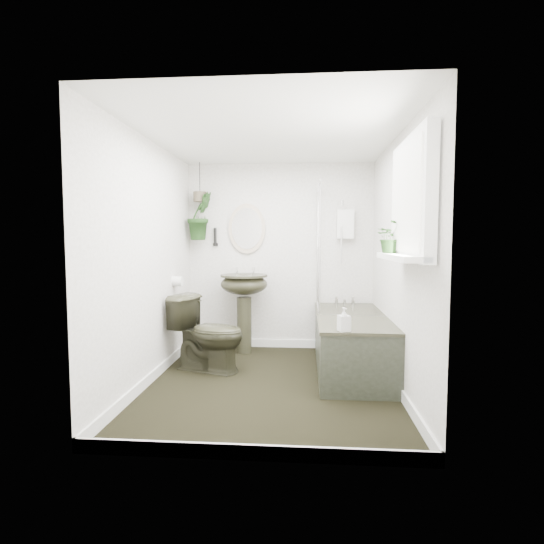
{
  "coord_description": "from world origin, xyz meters",
  "views": [
    {
      "loc": [
        0.32,
        -3.89,
        1.35
      ],
      "look_at": [
        0.0,
        0.15,
        1.05
      ],
      "focal_mm": 28.0,
      "sensor_mm": 36.0,
      "label": 1
    }
  ],
  "objects": [
    {
      "name": "sill_plant",
      "position": [
        1.01,
        -0.4,
        1.38
      ],
      "size": [
        0.24,
        0.21,
        0.26
      ],
      "primitive_type": "imported",
      "rotation": [
        0.0,
        0.0,
        0.02
      ],
      "color": "black",
      "rests_on": "window_sill"
    },
    {
      "name": "oval_mirror",
      "position": [
        -0.41,
        1.37,
        1.5
      ],
      "size": [
        0.46,
        0.03,
        0.62
      ],
      "primitive_type": "ellipsoid",
      "color": "#C5B298",
      "rests_on": "wall_back"
    },
    {
      "name": "toilet",
      "position": [
        -0.68,
        0.39,
        0.39
      ],
      "size": [
        0.86,
        0.65,
        0.78
      ],
      "primitive_type": "imported",
      "rotation": [
        0.0,
        0.0,
        1.25
      ],
      "color": "#2B2B1D",
      "rests_on": "floor"
    },
    {
      "name": "soap_bottle",
      "position": [
        0.65,
        -0.29,
        0.68
      ],
      "size": [
        0.12,
        0.12,
        0.2
      ],
      "primitive_type": "imported",
      "rotation": [
        0.0,
        0.0,
        0.35
      ],
      "color": "#2D2A2A",
      "rests_on": "bathtub"
    },
    {
      "name": "skirting",
      "position": [
        0.0,
        0.0,
        0.05
      ],
      "size": [
        2.3,
        2.8,
        0.1
      ],
      "primitive_type": "cube",
      "color": "white",
      "rests_on": "floor"
    },
    {
      "name": "ceiling",
      "position": [
        0.0,
        0.0,
        2.31
      ],
      "size": [
        2.3,
        2.8,
        0.02
      ],
      "primitive_type": "cube",
      "color": "white",
      "rests_on": "ground"
    },
    {
      "name": "hanging_pot",
      "position": [
        -0.97,
        1.25,
        1.88
      ],
      "size": [
        0.16,
        0.16,
        0.12
      ],
      "primitive_type": "cylinder",
      "color": "brown",
      "rests_on": "ceiling"
    },
    {
      "name": "wall_right",
      "position": [
        1.16,
        0.0,
        1.15
      ],
      "size": [
        0.02,
        2.8,
        2.3
      ],
      "primitive_type": "cube",
      "color": "white",
      "rests_on": "ground"
    },
    {
      "name": "wall_left",
      "position": [
        -1.16,
        0.0,
        1.15
      ],
      "size": [
        0.02,
        2.8,
        2.3
      ],
      "primitive_type": "cube",
      "color": "white",
      "rests_on": "ground"
    },
    {
      "name": "toilet_roll_holder",
      "position": [
        -1.1,
        0.7,
        0.9
      ],
      "size": [
        0.11,
        0.11,
        0.11
      ],
      "primitive_type": "cylinder",
      "rotation": [
        0.0,
        1.57,
        0.0
      ],
      "color": "white",
      "rests_on": "wall_left"
    },
    {
      "name": "wall_front",
      "position": [
        0.0,
        -1.41,
        1.15
      ],
      "size": [
        2.3,
        0.02,
        2.3
      ],
      "primitive_type": "cube",
      "color": "white",
      "rests_on": "ground"
    },
    {
      "name": "bathtub",
      "position": [
        0.8,
        0.5,
        0.29
      ],
      "size": [
        0.72,
        1.72,
        0.58
      ],
      "primitive_type": null,
      "color": "#2B2B1D",
      "rests_on": "floor"
    },
    {
      "name": "window_sill",
      "position": [
        1.02,
        -0.7,
        1.23
      ],
      "size": [
        0.18,
        1.0,
        0.04
      ],
      "primitive_type": "cube",
      "color": "white",
      "rests_on": "wall_right"
    },
    {
      "name": "hanging_plant",
      "position": [
        -0.97,
        1.25,
        1.65
      ],
      "size": [
        0.41,
        0.42,
        0.59
      ],
      "primitive_type": "imported",
      "rotation": [
        0.0,
        0.0,
        0.86
      ],
      "color": "black",
      "rests_on": "ceiling"
    },
    {
      "name": "window_blinds",
      "position": [
        1.04,
        -0.7,
        1.65
      ],
      "size": [
        0.01,
        0.86,
        0.76
      ],
      "primitive_type": "cube",
      "color": "white",
      "rests_on": "wall_right"
    },
    {
      "name": "pedestal_sink",
      "position": [
        -0.41,
        1.1,
        0.48
      ],
      "size": [
        0.61,
        0.54,
        0.95
      ],
      "primitive_type": null,
      "rotation": [
        0.0,
        0.0,
        0.11
      ],
      "color": "#2B2B1D",
      "rests_on": "floor"
    },
    {
      "name": "bath_screen",
      "position": [
        0.47,
        0.99,
        1.28
      ],
      "size": [
        0.04,
        0.72,
        1.4
      ],
      "primitive_type": null,
      "color": "silver",
      "rests_on": "bathtub"
    },
    {
      "name": "wall_sconce",
      "position": [
        -0.81,
        1.36,
        1.4
      ],
      "size": [
        0.04,
        0.04,
        0.22
      ],
      "primitive_type": "cylinder",
      "color": "black",
      "rests_on": "wall_back"
    },
    {
      "name": "floor",
      "position": [
        0.0,
        0.0,
        -0.01
      ],
      "size": [
        2.3,
        2.8,
        0.02
      ],
      "primitive_type": "cube",
      "color": "black",
      "rests_on": "ground"
    },
    {
      "name": "wall_back",
      "position": [
        0.0,
        1.41,
        1.15
      ],
      "size": [
        2.3,
        0.02,
        2.3
      ],
      "primitive_type": "cube",
      "color": "white",
      "rests_on": "ground"
    },
    {
      "name": "shower_box",
      "position": [
        0.8,
        1.34,
        1.55
      ],
      "size": [
        0.2,
        0.1,
        0.35
      ],
      "primitive_type": "cube",
      "color": "white",
      "rests_on": "wall_back"
    },
    {
      "name": "window_recess",
      "position": [
        1.09,
        -0.7,
        1.65
      ],
      "size": [
        0.08,
        1.0,
        0.9
      ],
      "primitive_type": "cube",
      "color": "white",
      "rests_on": "wall_right"
    }
  ]
}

